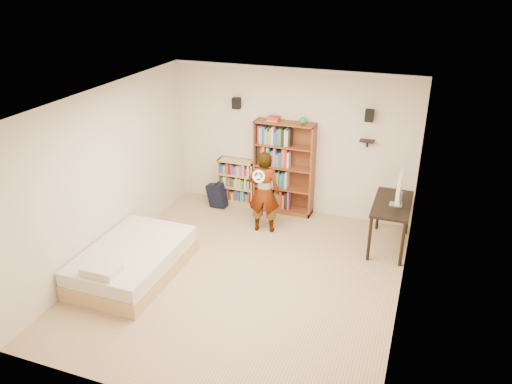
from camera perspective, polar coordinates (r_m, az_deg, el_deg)
ground at (r=7.64m, az=-1.42°, el=-9.69°), size 4.50×5.00×0.01m
room_shell at (r=6.81m, az=-1.57°, el=2.66°), size 4.52×5.02×2.71m
crown_molding at (r=6.52m, az=-1.67°, el=10.08°), size 4.50×5.00×0.06m
speaker_left at (r=9.23m, az=-2.25°, el=10.11°), size 0.14×0.12×0.20m
speaker_right at (r=8.64m, az=12.84°, el=8.51°), size 0.14×0.12×0.20m
wall_shelf at (r=8.78m, az=12.58°, el=5.71°), size 0.25×0.16×0.02m
tall_bookshelf at (r=9.22m, az=3.22°, el=2.73°), size 1.11×0.32×1.75m
low_bookshelf at (r=9.70m, az=-2.19°, el=1.16°), size 0.72×0.27×0.90m
computer_desk at (r=8.51m, az=15.05°, el=-3.64°), size 0.59×1.18×0.80m
imac at (r=8.15m, az=15.87°, el=0.25°), size 0.20×0.55×0.54m
daybed at (r=7.79m, az=-13.91°, el=-7.28°), size 1.25×1.92×0.57m
person at (r=8.57m, az=0.92°, el=-0.00°), size 0.60×0.45×1.48m
wii_wheel at (r=8.17m, az=0.31°, el=1.78°), size 0.22×0.08×0.22m
navy_bag at (r=9.66m, az=-4.49°, el=-0.35°), size 0.38×0.26×0.49m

